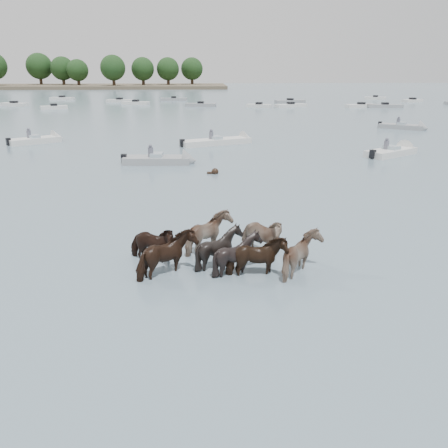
{
  "coord_description": "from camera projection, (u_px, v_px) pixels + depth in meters",
  "views": [
    {
      "loc": [
        1.14,
        -11.24,
        6.14
      ],
      "look_at": [
        1.91,
        3.35,
        1.1
      ],
      "focal_mm": 36.18,
      "sensor_mm": 36.0,
      "label": 1
    }
  ],
  "objects": [
    {
      "name": "motorboat_e",
      "position": [
        409.0,
        127.0,
        48.17
      ],
      "size": [
        5.01,
        4.14,
        1.92
      ],
      "rotation": [
        0.0,
        0.0,
        -0.6
      ],
      "color": "gray",
      "rests_on": "ground"
    },
    {
      "name": "motorboat_a",
      "position": [
        43.0,
        140.0,
        39.58
      ],
      "size": [
        4.71,
        4.07,
        1.92
      ],
      "rotation": [
        0.0,
        0.0,
        0.64
      ],
      "color": "silver",
      "rests_on": "ground"
    },
    {
      "name": "distant_flotilla",
      "position": [
        188.0,
        103.0,
        81.7
      ],
      "size": [
        104.29,
        25.81,
        0.93
      ],
      "color": "gray",
      "rests_on": "ground"
    },
    {
      "name": "pony_herd",
      "position": [
        225.0,
        250.0,
        14.69
      ],
      "size": [
        6.66,
        4.02,
        1.67
      ],
      "color": "black",
      "rests_on": "ground"
    },
    {
      "name": "motorboat_c",
      "position": [
        225.0,
        141.0,
        38.84
      ],
      "size": [
        6.69,
        4.06,
        1.92
      ],
      "rotation": [
        0.0,
        0.0,
        0.4
      ],
      "color": "silver",
      "rests_on": "ground"
    },
    {
      "name": "ground",
      "position": [
        162.0,
        302.0,
        12.55
      ],
      "size": [
        400.0,
        400.0,
        0.0
      ],
      "primitive_type": "plane",
      "color": "slate",
      "rests_on": "ground"
    },
    {
      "name": "motorboat_b",
      "position": [
        168.0,
        160.0,
        30.76
      ],
      "size": [
        5.16,
        1.84,
        1.92
      ],
      "rotation": [
        0.0,
        0.0,
        -0.05
      ],
      "color": "gray",
      "rests_on": "ground"
    },
    {
      "name": "swimming_pony",
      "position": [
        214.0,
        172.0,
        27.83
      ],
      "size": [
        0.72,
        0.44,
        0.44
      ],
      "color": "black",
      "rests_on": "ground"
    },
    {
      "name": "motorboat_d",
      "position": [
        396.0,
        151.0,
        34.07
      ],
      "size": [
        5.01,
        4.12,
        1.92
      ],
      "rotation": [
        0.0,
        0.0,
        0.6
      ],
      "color": "silver",
      "rests_on": "ground"
    }
  ]
}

